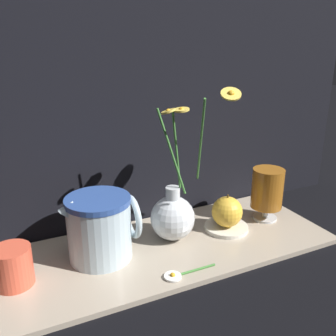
# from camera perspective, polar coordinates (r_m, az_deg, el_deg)

# --- Properties ---
(ground_plane) EXTENTS (6.00, 6.00, 0.00)m
(ground_plane) POSITION_cam_1_polar(r_m,az_deg,el_deg) (0.90, -0.64, -12.51)
(ground_plane) COLOR black
(shelf) EXTENTS (0.81, 0.30, 0.01)m
(shelf) POSITION_cam_1_polar(r_m,az_deg,el_deg) (0.90, -0.64, -12.19)
(shelf) COLOR tan
(shelf) RESTS_ON ground_plane
(backdrop_wall) EXTENTS (1.31, 0.02, 1.10)m
(backdrop_wall) POSITION_cam_1_polar(r_m,az_deg,el_deg) (0.92, -5.56, 23.94)
(backdrop_wall) COLOR black
(backdrop_wall) RESTS_ON ground_plane
(vase_with_flowers) EXTENTS (0.19, 0.14, 0.36)m
(vase_with_flowers) POSITION_cam_1_polar(r_m,az_deg,el_deg) (0.90, 0.81, -7.12)
(vase_with_flowers) COLOR silver
(vase_with_flowers) RESTS_ON shelf
(yellow_mug) EXTENTS (0.09, 0.08, 0.08)m
(yellow_mug) POSITION_cam_1_polar(r_m,az_deg,el_deg) (0.81, -22.78, -13.68)
(yellow_mug) COLOR #DB5138
(yellow_mug) RESTS_ON shelf
(ceramic_pitcher) EXTENTS (0.17, 0.14, 0.16)m
(ceramic_pitcher) POSITION_cam_1_polar(r_m,az_deg,el_deg) (0.83, -10.27, -8.57)
(ceramic_pitcher) COLOR silver
(ceramic_pitcher) RESTS_ON shelf
(tea_glass) EXTENTS (0.08, 0.08, 0.14)m
(tea_glass) POSITION_cam_1_polar(r_m,az_deg,el_deg) (1.02, 14.89, -3.19)
(tea_glass) COLOR silver
(tea_glass) RESTS_ON shelf
(saucer_plate) EXTENTS (0.11, 0.11, 0.01)m
(saucer_plate) POSITION_cam_1_polar(r_m,az_deg,el_deg) (0.97, 8.85, -8.92)
(saucer_plate) COLOR silver
(saucer_plate) RESTS_ON shelf
(orange_fruit) EXTENTS (0.08, 0.08, 0.09)m
(orange_fruit) POSITION_cam_1_polar(r_m,az_deg,el_deg) (0.95, 8.99, -6.60)
(orange_fruit) COLOR gold
(orange_fruit) RESTS_ON saucer_plate
(loose_daisy) EXTENTS (0.12, 0.04, 0.01)m
(loose_daisy) POSITION_cam_1_polar(r_m,az_deg,el_deg) (0.80, 1.66, -15.92)
(loose_daisy) COLOR #3D7A33
(loose_daisy) RESTS_ON shelf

